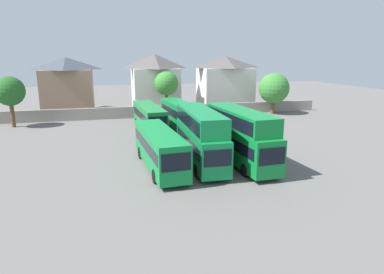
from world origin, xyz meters
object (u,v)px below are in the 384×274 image
object	(u,v)px
bus_3	(240,134)
tree_right_of_lot	(10,91)
house_terrace_centre	(155,82)
bus_1	(159,147)
bus_2	(200,134)
bus_5	(180,114)
house_terrace_left	(68,85)
tree_left_of_lot	(166,84)
house_terrace_right	(225,82)
bus_4	(149,116)
tree_behind_wall	(274,88)

from	to	relation	value
bus_3	tree_right_of_lot	distance (m)	33.16
house_terrace_centre	bus_1	bearing A→B (deg)	-97.82
bus_2	house_terrace_centre	xyz separation A→B (m)	(0.80, 33.10, 2.26)
bus_5	house_terrace_left	xyz separation A→B (m)	(-15.67, 18.56, 2.73)
bus_1	tree_left_of_lot	world-z (taller)	tree_left_of_lot
bus_2	house_terrace_right	size ratio (longest dim) A/B	1.11
bus_4	tree_behind_wall	world-z (taller)	tree_behind_wall
house_terrace_right	tree_right_of_lot	distance (m)	35.62
house_terrace_centre	house_terrace_right	distance (m)	12.99
tree_left_of_lot	tree_right_of_lot	xyz separation A→B (m)	(-22.42, -5.50, -0.16)
bus_2	bus_3	xyz separation A→B (m)	(3.51, -0.72, -0.01)
bus_2	tree_right_of_lot	distance (m)	30.18
bus_5	house_terrace_centre	bearing A→B (deg)	178.54
tree_right_of_lot	tree_behind_wall	bearing A→B (deg)	1.44
bus_2	house_terrace_left	size ratio (longest dim) A/B	1.17
bus_4	tree_left_of_lot	size ratio (longest dim) A/B	1.64
bus_3	bus_4	world-z (taller)	bus_3
bus_1	bus_4	xyz separation A→B (m)	(1.08, 15.35, -0.01)
bus_3	bus_4	bearing A→B (deg)	-161.95
bus_2	house_terrace_right	distance (m)	34.63
bus_3	house_terrace_right	xyz separation A→B (m)	(10.21, 32.45, 2.06)
tree_right_of_lot	bus_5	bearing A→B (deg)	-17.44
tree_left_of_lot	house_terrace_left	bearing A→B (deg)	159.09
house_terrace_right	tree_behind_wall	distance (m)	10.32
bus_1	bus_5	distance (m)	16.31
bus_5	house_terrace_centre	distance (m)	18.27
tree_left_of_lot	tree_behind_wall	distance (m)	17.92
tree_behind_wall	house_terrace_right	bearing A→B (deg)	122.10
house_terrace_left	tree_left_of_lot	distance (m)	17.24
bus_4	bus_2	bearing A→B (deg)	6.97
bus_1	house_terrace_right	bearing A→B (deg)	147.85
bus_2	tree_left_of_lot	xyz separation A→B (m)	(1.87, 27.50, 2.29)
bus_4	tree_behind_wall	bearing A→B (deg)	106.80
bus_1	house_terrace_right	world-z (taller)	house_terrace_right
house_terrace_left	bus_3	bearing A→B (deg)	-62.69
bus_3	bus_5	xyz separation A→B (m)	(-2.07, 15.81, -0.75)
house_terrace_left	tree_left_of_lot	bearing A→B (deg)	-20.91
bus_2	house_terrace_right	world-z (taller)	house_terrace_right
bus_4	house_terrace_right	distance (m)	23.63
bus_4	tree_left_of_lot	world-z (taller)	tree_left_of_lot
bus_1	tree_right_of_lot	world-z (taller)	tree_right_of_lot
bus_1	bus_4	distance (m)	15.39
tree_right_of_lot	bus_4	bearing A→B (deg)	-21.43
bus_1	bus_4	world-z (taller)	bus_1
house_terrace_left	bus_4	bearing A→B (deg)	-58.29
tree_left_of_lot	house_terrace_centre	bearing A→B (deg)	100.78
house_terrace_right	tree_behind_wall	bearing A→B (deg)	-57.90
bus_2	tree_left_of_lot	bearing A→B (deg)	178.16
bus_4	tree_behind_wall	size ratio (longest dim) A/B	1.70
bus_5	house_terrace_left	bearing A→B (deg)	-143.30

